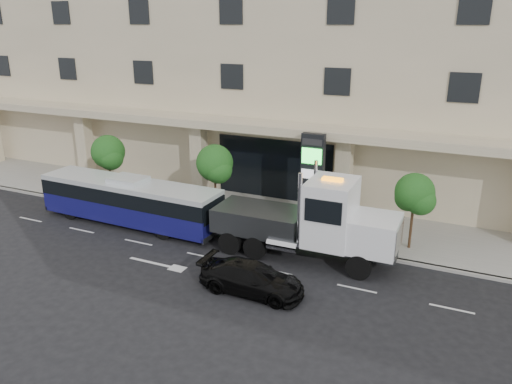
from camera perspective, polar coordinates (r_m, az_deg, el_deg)
ground at (r=27.01m, az=-4.55°, el=-6.02°), size 120.00×120.00×0.00m
sidewalk at (r=31.08m, az=-0.10°, el=-2.39°), size 120.00×6.00×0.15m
curb at (r=28.58m, az=-2.62°, el=-4.37°), size 120.00×0.30×0.15m
convention_center at (r=38.73m, az=6.61°, el=16.69°), size 60.00×17.60×20.00m
tree_left at (r=34.29m, az=-16.50°, el=4.18°), size 2.27×2.20×4.22m
tree_mid at (r=29.74m, az=-4.71°, el=3.02°), size 2.28×2.20×4.38m
tree_right at (r=26.40m, az=17.70°, el=-0.39°), size 2.10×2.00×4.04m
city_bus at (r=30.01m, az=-14.22°, el=-0.94°), size 11.49×2.68×2.90m
tow_truck at (r=24.79m, az=6.40°, el=-3.45°), size 10.51×2.76×4.79m
black_sedan at (r=22.18m, az=-0.49°, el=-9.81°), size 4.73×1.93×1.37m
signage_pylon at (r=28.75m, az=6.43°, el=1.57°), size 1.33×0.50×5.31m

